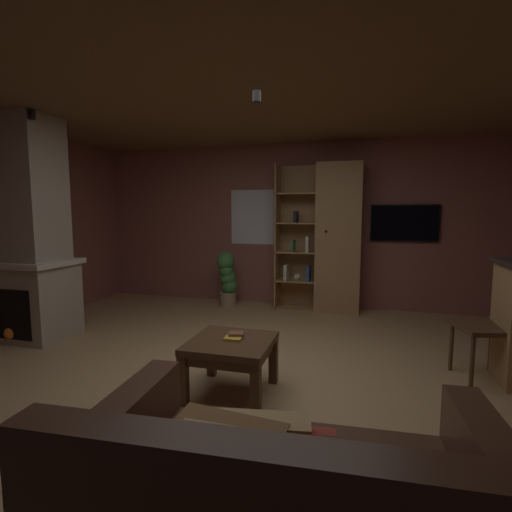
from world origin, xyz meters
TOP-DOWN VIEW (x-y plane):
  - floor at (0.00, 0.00)m, footprint 6.57×5.86m
  - wall_back at (0.00, 2.96)m, footprint 6.69×0.06m
  - ceiling at (0.00, 0.00)m, footprint 6.57×5.86m
  - window_pane_back at (-0.76, 2.93)m, footprint 0.70×0.01m
  - stone_fireplace at (-2.73, 0.51)m, footprint 0.94×0.74m
  - bookshelf_cabinet at (0.53, 2.69)m, footprint 1.24×0.41m
  - coffee_table at (-0.04, -0.22)m, footprint 0.65×0.65m
  - table_book_0 at (-0.02, -0.21)m, footprint 0.14×0.11m
  - table_book_1 at (-0.02, -0.14)m, footprint 0.14×0.13m
  - dining_chair at (2.06, 0.64)m, footprint 0.51×0.51m
  - potted_floor_plant at (-1.05, 2.55)m, footprint 0.31×0.32m
  - wall_mounted_tv at (1.53, 2.90)m, footprint 0.94×0.06m
  - track_light_spot_0 at (-2.33, 0.27)m, footprint 0.07×0.07m
  - track_light_spot_1 at (0.04, 0.29)m, footprint 0.07×0.07m

SIDE VIEW (x-z plane):
  - floor at x=0.00m, z-range -0.02..0.00m
  - coffee_table at x=-0.04m, z-range 0.13..0.58m
  - potted_floor_plant at x=-1.05m, z-range 0.03..0.88m
  - table_book_0 at x=-0.02m, z-range 0.44..0.46m
  - table_book_1 at x=-0.02m, z-range 0.46..0.48m
  - dining_chair at x=2.06m, z-range 0.07..0.99m
  - bookshelf_cabinet at x=0.53m, z-range -0.01..2.15m
  - stone_fireplace at x=-2.73m, z-range -0.12..2.39m
  - wall_back at x=0.00m, z-range 0.00..2.51m
  - wall_mounted_tv at x=1.53m, z-range 1.04..1.57m
  - window_pane_back at x=-0.76m, z-range 0.95..1.81m
  - track_light_spot_0 at x=-2.33m, z-range 2.40..2.49m
  - track_light_spot_1 at x=0.04m, z-range 2.40..2.49m
  - ceiling at x=0.00m, z-range 2.51..2.53m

